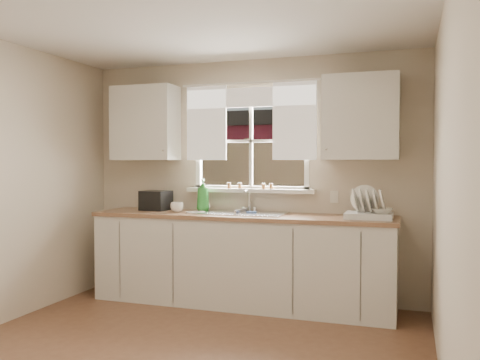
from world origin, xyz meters
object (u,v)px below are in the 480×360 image
(dish_rack, at_px, (369,210))
(black_appliance, at_px, (156,200))
(cup, at_px, (177,207))
(soap_bottle_a, at_px, (203,195))

(dish_rack, height_order, black_appliance, dish_rack)
(dish_rack, relative_size, cup, 3.19)
(soap_bottle_a, height_order, black_appliance, soap_bottle_a)
(dish_rack, height_order, cup, dish_rack)
(black_appliance, bearing_deg, cup, -18.71)
(dish_rack, bearing_deg, soap_bottle_a, 174.96)
(soap_bottle_a, distance_m, black_appliance, 0.54)
(soap_bottle_a, bearing_deg, dish_rack, -17.82)
(dish_rack, distance_m, cup, 1.92)
(dish_rack, bearing_deg, cup, -179.23)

